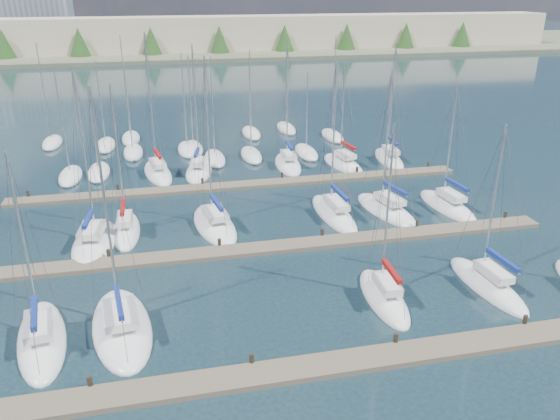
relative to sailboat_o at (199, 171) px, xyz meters
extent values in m
plane|color=#1D323B|center=(4.03, 24.88, -0.19)|extent=(400.00, 400.00, 0.00)
cube|color=#6B5E4C|center=(4.03, -33.12, -0.04)|extent=(44.00, 1.80, 0.35)
cylinder|color=#2D261C|center=(-7.97, -32.22, 0.11)|extent=(0.26, 0.26, 1.10)
cylinder|color=#2D261C|center=(0.03, -32.22, 0.11)|extent=(0.26, 0.26, 1.10)
cylinder|color=#2D261C|center=(8.03, -32.22, 0.11)|extent=(0.26, 0.26, 1.10)
cylinder|color=#2D261C|center=(16.03, -32.22, 0.11)|extent=(0.26, 0.26, 1.10)
cube|color=#6B5E4C|center=(4.03, -19.12, -0.04)|extent=(44.00, 1.80, 0.35)
cylinder|color=#2D261C|center=(-7.97, -18.22, 0.11)|extent=(0.26, 0.26, 1.10)
cylinder|color=#2D261C|center=(0.03, -18.22, 0.11)|extent=(0.26, 0.26, 1.10)
cylinder|color=#2D261C|center=(8.03, -18.22, 0.11)|extent=(0.26, 0.26, 1.10)
cylinder|color=#2D261C|center=(16.03, -18.22, 0.11)|extent=(0.26, 0.26, 1.10)
cylinder|color=#2D261C|center=(24.03, -18.22, 0.11)|extent=(0.26, 0.26, 1.10)
cube|color=#6B5E4C|center=(4.03, -5.12, -0.04)|extent=(44.00, 1.80, 0.35)
cylinder|color=#2D261C|center=(-15.97, -4.22, 0.11)|extent=(0.26, 0.26, 1.10)
cylinder|color=#2D261C|center=(-7.97, -4.22, 0.11)|extent=(0.26, 0.26, 1.10)
cylinder|color=#2D261C|center=(0.03, -4.22, 0.11)|extent=(0.26, 0.26, 1.10)
cylinder|color=#2D261C|center=(8.03, -4.22, 0.11)|extent=(0.26, 0.26, 1.10)
cylinder|color=#2D261C|center=(16.03, -4.22, 0.11)|extent=(0.26, 0.26, 1.10)
cylinder|color=#2D261C|center=(24.03, -4.22, 0.11)|extent=(0.26, 0.26, 1.10)
ellipsoid|color=white|center=(0.00, 0.02, -0.14)|extent=(3.91, 7.62, 1.60)
cube|color=silver|center=(-0.06, -0.33, 1.16)|extent=(1.89, 2.76, 0.50)
cylinder|color=#9EA0A5|center=(0.11, 0.60, 6.84)|extent=(0.14, 0.14, 11.86)
cylinder|color=#9EA0A5|center=(-0.17, -0.90, 2.21)|extent=(0.65, 3.02, 0.10)
cube|color=navy|center=(-0.17, -0.90, 2.33)|extent=(0.80, 2.81, 0.30)
ellipsoid|color=white|center=(-6.92, -13.57, -0.14)|extent=(2.12, 7.45, 1.60)
cube|color=silver|center=(-6.92, -13.94, 1.16)|extent=(1.16, 2.61, 0.50)
cylinder|color=#9EA0A5|center=(-6.92, -12.97, 6.18)|extent=(0.14, 0.14, 10.55)
cylinder|color=#9EA0A5|center=(-6.92, -14.54, 2.21)|extent=(0.10, 3.13, 0.10)
cube|color=maroon|center=(-6.92, -14.54, 2.33)|extent=(0.30, 2.88, 0.30)
ellipsoid|color=white|center=(15.09, -14.13, -0.14)|extent=(4.22, 8.72, 1.60)
cube|color=black|center=(15.09, -14.13, -0.14)|extent=(2.13, 4.21, 0.12)
cube|color=silver|center=(15.17, -14.54, 1.16)|extent=(2.02, 3.15, 0.50)
cylinder|color=#9EA0A5|center=(14.97, -13.48, 6.33)|extent=(0.14, 0.14, 10.85)
cylinder|color=#9EA0A5|center=(15.29, -15.20, 2.21)|extent=(0.74, 3.47, 0.10)
cube|color=navy|center=(15.29, -15.20, 2.33)|extent=(0.89, 3.23, 0.30)
ellipsoid|color=white|center=(10.37, -13.97, -0.14)|extent=(2.84, 9.10, 1.60)
cube|color=silver|center=(10.39, -14.42, 1.16)|extent=(1.48, 3.21, 0.50)
cylinder|color=#9EA0A5|center=(10.34, -13.25, 6.80)|extent=(0.14, 0.14, 11.78)
cylinder|color=#9EA0A5|center=(10.42, -15.14, 2.21)|extent=(0.27, 3.78, 0.10)
cube|color=navy|center=(10.42, -15.14, 2.33)|extent=(0.45, 3.49, 0.30)
ellipsoid|color=white|center=(0.11, -14.00, -0.14)|extent=(4.09, 8.86, 1.60)
cube|color=maroon|center=(0.11, -14.00, -0.14)|extent=(2.08, 4.27, 0.12)
cube|color=silver|center=(0.16, -14.43, 1.16)|extent=(2.02, 3.18, 0.50)
cylinder|color=#9EA0A5|center=(0.01, -13.33, 7.11)|extent=(0.14, 0.14, 12.41)
cylinder|color=#9EA0A5|center=(0.25, -15.10, 2.21)|extent=(0.57, 3.57, 0.10)
cube|color=navy|center=(0.25, -15.10, 2.33)|extent=(0.73, 3.31, 0.30)
ellipsoid|color=white|center=(-6.72, -27.26, -0.14)|extent=(4.40, 9.16, 1.60)
cube|color=silver|center=(-6.66, -27.70, 1.16)|extent=(2.19, 3.29, 0.50)
cylinder|color=#9EA0A5|center=(-6.81, -26.56, 7.25)|extent=(0.14, 0.14, 12.68)
cylinder|color=#9EA0A5|center=(-6.57, -28.39, 2.21)|extent=(0.58, 3.68, 0.10)
cube|color=navy|center=(-6.57, -28.39, 2.33)|extent=(0.74, 3.41, 0.30)
ellipsoid|color=white|center=(21.30, -0.26, -0.14)|extent=(3.32, 8.38, 1.60)
cube|color=black|center=(21.30, -0.26, -0.14)|extent=(1.69, 4.03, 0.12)
cube|color=silver|center=(21.25, -0.67, 1.16)|extent=(1.64, 2.99, 0.50)
cylinder|color=#9EA0A5|center=(21.38, 0.38, 6.68)|extent=(0.14, 0.14, 11.55)
cylinder|color=#9EA0A5|center=(21.18, -1.32, 2.21)|extent=(0.50, 3.41, 0.10)
cube|color=navy|center=(21.18, -1.32, 2.33)|extent=(0.67, 3.16, 0.30)
ellipsoid|color=white|center=(-11.02, -27.48, -0.14)|extent=(3.89, 8.62, 1.60)
cube|color=black|center=(-11.02, -27.48, -0.14)|extent=(1.97, 4.16, 0.12)
cube|color=silver|center=(-10.96, -27.89, 1.16)|extent=(1.87, 3.10, 0.50)
cylinder|color=#9EA0A5|center=(-11.13, -26.83, 5.77)|extent=(0.14, 0.14, 9.73)
cylinder|color=#9EA0A5|center=(-10.85, -28.55, 2.21)|extent=(0.67, 3.46, 0.10)
cube|color=navy|center=(-10.85, -28.55, 2.33)|extent=(0.82, 3.22, 0.30)
ellipsoid|color=white|center=(-9.21, -15.20, -0.14)|extent=(3.87, 8.45, 1.60)
cube|color=black|center=(-9.21, -15.20, -0.14)|extent=(1.98, 4.07, 0.12)
cube|color=silver|center=(-9.25, -15.61, 1.16)|extent=(1.98, 3.01, 0.50)
cylinder|color=#9EA0A5|center=(-9.15, -14.55, 6.85)|extent=(0.14, 0.14, 11.88)
cylinder|color=#9EA0A5|center=(-9.31, -16.27, 2.21)|extent=(0.42, 3.44, 0.10)
cube|color=navy|center=(-9.31, -16.27, 2.33)|extent=(0.59, 3.18, 0.30)
ellipsoid|color=white|center=(20.76, -14.48, -0.14)|extent=(3.15, 8.26, 1.60)
cube|color=silver|center=(20.79, -14.89, 1.16)|extent=(1.60, 2.93, 0.50)
cylinder|color=#9EA0A5|center=(20.71, -13.84, 5.69)|extent=(0.14, 0.14, 9.56)
cylinder|color=#9EA0A5|center=(20.85, -15.53, 2.21)|extent=(0.37, 3.39, 0.10)
cube|color=navy|center=(20.85, -15.53, 2.33)|extent=(0.55, 3.14, 0.30)
ellipsoid|color=white|center=(9.74, 0.43, -0.14)|extent=(3.19, 8.02, 1.60)
cube|color=maroon|center=(9.74, 0.43, -0.14)|extent=(1.63, 3.86, 0.12)
cube|color=silver|center=(9.72, 0.03, 1.16)|extent=(1.64, 2.85, 0.50)
cylinder|color=#9EA0A5|center=(9.79, 1.05, 6.67)|extent=(0.14, 0.14, 11.53)
cylinder|color=#9EA0A5|center=(9.67, -0.59, 2.21)|extent=(0.34, 3.30, 0.10)
cube|color=navy|center=(9.67, -0.59, 2.33)|extent=(0.52, 3.05, 0.30)
ellipsoid|color=white|center=(16.53, -27.59, -0.14)|extent=(2.66, 8.01, 1.60)
cube|color=black|center=(16.53, -27.59, -0.14)|extent=(1.36, 3.85, 0.12)
cube|color=silver|center=(16.55, -27.99, 1.16)|extent=(1.37, 2.83, 0.50)
cylinder|color=#9EA0A5|center=(16.50, -26.96, 5.74)|extent=(0.14, 0.14, 9.66)
cylinder|color=#9EA0A5|center=(16.59, -28.62, 2.21)|extent=(0.29, 3.32, 0.10)
cube|color=navy|center=(16.59, -28.62, 2.33)|extent=(0.47, 3.06, 0.30)
ellipsoid|color=white|center=(-4.21, 0.54, -0.14)|extent=(3.76, 8.61, 1.60)
cube|color=black|center=(-4.21, 0.54, -0.14)|extent=(1.90, 4.15, 0.12)
cube|color=silver|center=(-4.15, 0.13, 1.16)|extent=(1.81, 3.09, 0.50)
cylinder|color=#9EA0A5|center=(-4.31, 1.20, 7.46)|extent=(0.14, 0.14, 13.10)
cylinder|color=#9EA0A5|center=(-4.05, -0.53, 2.21)|extent=(0.63, 3.47, 0.10)
cube|color=maroon|center=(-4.05, -0.53, 2.33)|extent=(0.79, 3.23, 0.30)
ellipsoid|color=white|center=(15.65, -0.83, -0.14)|extent=(3.80, 7.94, 1.60)
cube|color=silver|center=(15.71, -1.21, 1.16)|extent=(1.86, 2.86, 0.50)
cylinder|color=#9EA0A5|center=(15.56, -0.23, 5.60)|extent=(0.14, 0.14, 9.38)
cylinder|color=#9EA0A5|center=(15.80, -1.81, 2.21)|extent=(0.58, 3.18, 0.10)
cube|color=maroon|center=(15.80, -1.81, 2.33)|extent=(0.74, 2.96, 0.30)
ellipsoid|color=white|center=(9.31, -27.53, -0.14)|extent=(2.62, 7.24, 1.60)
cube|color=black|center=(9.31, -27.53, -0.14)|extent=(1.34, 3.48, 0.12)
cube|color=silver|center=(9.29, -27.89, 1.16)|extent=(1.36, 2.56, 0.50)
cylinder|color=#9EA0A5|center=(9.34, -26.96, 5.94)|extent=(0.14, 0.14, 10.07)
cylinder|color=#9EA0A5|center=(9.26, -28.46, 2.21)|extent=(0.27, 2.99, 0.10)
cube|color=maroon|center=(9.26, -28.46, 2.33)|extent=(0.45, 2.77, 0.30)
cylinder|color=#9EA0A5|center=(-16.72, 14.77, 6.31)|extent=(0.12, 0.12, 11.20)
ellipsoid|color=white|center=(-16.72, 14.77, 0.06)|extent=(2.20, 6.40, 1.40)
cylinder|color=#9EA0A5|center=(0.08, 8.32, 5.78)|extent=(0.12, 0.12, 10.14)
ellipsoid|color=white|center=(0.08, 8.32, 0.06)|extent=(2.20, 6.40, 1.40)
cylinder|color=#9EA0A5|center=(-0.66, 8.12, 5.95)|extent=(0.12, 0.12, 10.49)
ellipsoid|color=white|center=(-0.66, 8.12, 0.06)|extent=(2.20, 6.40, 1.40)
cylinder|color=#9EA0A5|center=(13.10, 15.41, 5.74)|extent=(0.12, 0.12, 10.06)
ellipsoid|color=white|center=(13.10, 15.41, 0.06)|extent=(2.20, 6.40, 1.40)
cylinder|color=#9EA0A5|center=(-10.20, 12.21, 5.40)|extent=(0.12, 0.12, 9.39)
ellipsoid|color=white|center=(-10.20, 12.21, 0.06)|extent=(2.20, 6.40, 1.40)
cylinder|color=#9EA0A5|center=(-12.94, 1.06, 5.63)|extent=(0.12, 0.12, 9.85)
ellipsoid|color=white|center=(-12.94, 1.06, 0.06)|extent=(2.20, 6.40, 1.40)
cylinder|color=#9EA0A5|center=(-10.20, 1.70, 5.36)|extent=(0.12, 0.12, 9.30)
ellipsoid|color=white|center=(-10.20, 1.70, 0.06)|extent=(2.20, 6.40, 1.40)
cylinder|color=#9EA0A5|center=(18.00, 10.28, 6.55)|extent=(0.12, 0.12, 11.68)
ellipsoid|color=white|center=(18.00, 10.28, 0.06)|extent=(2.20, 6.40, 1.40)
cylinder|color=#9EA0A5|center=(6.33, 4.19, 5.59)|extent=(0.12, 0.12, 9.76)
ellipsoid|color=white|center=(6.33, 4.19, 0.06)|extent=(2.20, 6.40, 1.40)
cylinder|color=#9EA0A5|center=(-7.31, 14.79, 6.68)|extent=(0.12, 0.12, 11.95)
ellipsoid|color=white|center=(-7.31, 14.79, 0.06)|extent=(2.20, 6.40, 1.40)
cylinder|color=#9EA0A5|center=(12.79, 3.94, 4.94)|extent=(0.12, 0.12, 8.46)
ellipsoid|color=white|center=(12.79, 3.94, 0.06)|extent=(2.20, 6.40, 1.40)
cylinder|color=#9EA0A5|center=(-6.89, 8.34, 4.77)|extent=(0.12, 0.12, 8.12)
ellipsoid|color=white|center=(-6.89, 8.34, 0.06)|extent=(2.20, 6.40, 1.40)
cylinder|color=#9EA0A5|center=(8.03, 13.96, 5.71)|extent=(0.12, 0.12, 10.00)
ellipsoid|color=white|center=(8.03, 13.96, 0.06)|extent=(2.20, 6.40, 1.40)
cylinder|color=#9EA0A5|center=(2.14, 3.84, 5.98)|extent=(0.12, 0.12, 10.54)
ellipsoid|color=white|center=(2.14, 3.84, 0.06)|extent=(2.20, 6.40, 1.40)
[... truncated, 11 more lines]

